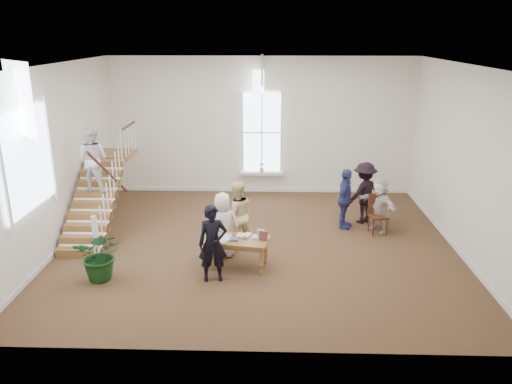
{
  "coord_description": "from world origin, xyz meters",
  "views": [
    {
      "loc": [
        0.31,
        -11.8,
        5.25
      ],
      "look_at": [
        -0.07,
        0.4,
        1.3
      ],
      "focal_mm": 35.0,
      "sensor_mm": 36.0,
      "label": 1
    }
  ],
  "objects_px": {
    "library_table": "(235,242)",
    "woman_cluster_b": "(364,193)",
    "elderly_woman": "(223,225)",
    "woman_cluster_c": "(379,205)",
    "side_chair": "(377,211)",
    "police_officer": "(213,244)",
    "woman_cluster_a": "(345,199)",
    "floor_plant": "(101,255)",
    "person_yellow": "(237,215)"
  },
  "relations": [
    {
      "from": "library_table",
      "to": "person_yellow",
      "type": "xyz_separation_m",
      "value": [
        -0.03,
        1.1,
        0.25
      ]
    },
    {
      "from": "woman_cluster_a",
      "to": "floor_plant",
      "type": "height_order",
      "value": "woman_cluster_a"
    },
    {
      "from": "woman_cluster_c",
      "to": "police_officer",
      "type": "bearing_deg",
      "value": -88.69
    },
    {
      "from": "library_table",
      "to": "police_officer",
      "type": "relative_size",
      "value": 0.93
    },
    {
      "from": "library_table",
      "to": "woman_cluster_b",
      "type": "relative_size",
      "value": 0.91
    },
    {
      "from": "woman_cluster_b",
      "to": "floor_plant",
      "type": "xyz_separation_m",
      "value": [
        -6.36,
        -3.65,
        -0.3
      ]
    },
    {
      "from": "person_yellow",
      "to": "woman_cluster_a",
      "type": "distance_m",
      "value": 3.22
    },
    {
      "from": "side_chair",
      "to": "woman_cluster_c",
      "type": "bearing_deg",
      "value": 55.39
    },
    {
      "from": "person_yellow",
      "to": "woman_cluster_c",
      "type": "bearing_deg",
      "value": 176.21
    },
    {
      "from": "woman_cluster_b",
      "to": "person_yellow",
      "type": "bearing_deg",
      "value": -6.82
    },
    {
      "from": "police_officer",
      "to": "library_table",
      "type": "bearing_deg",
      "value": 46.49
    },
    {
      "from": "side_chair",
      "to": "woman_cluster_b",
      "type": "bearing_deg",
      "value": 99.39
    },
    {
      "from": "library_table",
      "to": "floor_plant",
      "type": "distance_m",
      "value": 2.97
    },
    {
      "from": "person_yellow",
      "to": "library_table",
      "type": "bearing_deg",
      "value": 69.83
    },
    {
      "from": "police_officer",
      "to": "side_chair",
      "type": "bearing_deg",
      "value": 24.31
    },
    {
      "from": "library_table",
      "to": "elderly_woman",
      "type": "xyz_separation_m",
      "value": [
        -0.33,
        0.6,
        0.17
      ]
    },
    {
      "from": "side_chair",
      "to": "police_officer",
      "type": "bearing_deg",
      "value": -153.83
    },
    {
      "from": "library_table",
      "to": "woman_cluster_a",
      "type": "height_order",
      "value": "woman_cluster_a"
    },
    {
      "from": "woman_cluster_c",
      "to": "side_chair",
      "type": "relative_size",
      "value": 1.41
    },
    {
      "from": "side_chair",
      "to": "floor_plant",
      "type": "bearing_deg",
      "value": -164.74
    },
    {
      "from": "library_table",
      "to": "floor_plant",
      "type": "relative_size",
      "value": 1.39
    },
    {
      "from": "elderly_woman",
      "to": "woman_cluster_c",
      "type": "distance_m",
      "value": 4.43
    },
    {
      "from": "woman_cluster_a",
      "to": "woman_cluster_c",
      "type": "bearing_deg",
      "value": -80.44
    },
    {
      "from": "elderly_woman",
      "to": "woman_cluster_b",
      "type": "height_order",
      "value": "woman_cluster_b"
    },
    {
      "from": "library_table",
      "to": "side_chair",
      "type": "xyz_separation_m",
      "value": [
        3.71,
        2.2,
        -0.02
      ]
    },
    {
      "from": "woman_cluster_a",
      "to": "person_yellow",
      "type": "bearing_deg",
      "value": 138.12
    },
    {
      "from": "person_yellow",
      "to": "floor_plant",
      "type": "bearing_deg",
      "value": 10.51
    },
    {
      "from": "person_yellow",
      "to": "side_chair",
      "type": "height_order",
      "value": "person_yellow"
    },
    {
      "from": "woman_cluster_b",
      "to": "elderly_woman",
      "type": "bearing_deg",
      "value": -2.97
    },
    {
      "from": "police_officer",
      "to": "person_yellow",
      "type": "distance_m",
      "value": 1.8
    },
    {
      "from": "elderly_woman",
      "to": "side_chair",
      "type": "distance_m",
      "value": 4.34
    },
    {
      "from": "person_yellow",
      "to": "floor_plant",
      "type": "relative_size",
      "value": 1.51
    },
    {
      "from": "elderly_woman",
      "to": "police_officer",
      "type": "bearing_deg",
      "value": 80.69
    },
    {
      "from": "woman_cluster_c",
      "to": "library_table",
      "type": "bearing_deg",
      "value": -92.38
    },
    {
      "from": "library_table",
      "to": "person_yellow",
      "type": "height_order",
      "value": "person_yellow"
    },
    {
      "from": "person_yellow",
      "to": "woman_cluster_b",
      "type": "height_order",
      "value": "woman_cluster_b"
    },
    {
      "from": "woman_cluster_c",
      "to": "elderly_woman",
      "type": "bearing_deg",
      "value": -101.24
    },
    {
      "from": "person_yellow",
      "to": "side_chair",
      "type": "bearing_deg",
      "value": 174.88
    },
    {
      "from": "police_officer",
      "to": "floor_plant",
      "type": "bearing_deg",
      "value": 170.74
    },
    {
      "from": "elderly_woman",
      "to": "woman_cluster_c",
      "type": "height_order",
      "value": "elderly_woman"
    },
    {
      "from": "police_officer",
      "to": "woman_cluster_a",
      "type": "xyz_separation_m",
      "value": [
        3.29,
        3.16,
        -0.02
      ]
    },
    {
      "from": "library_table",
      "to": "woman_cluster_c",
      "type": "height_order",
      "value": "woman_cluster_c"
    },
    {
      "from": "elderly_woman",
      "to": "woman_cluster_a",
      "type": "height_order",
      "value": "woman_cluster_a"
    },
    {
      "from": "library_table",
      "to": "elderly_woman",
      "type": "height_order",
      "value": "elderly_woman"
    },
    {
      "from": "woman_cluster_b",
      "to": "woman_cluster_c",
      "type": "relative_size",
      "value": 1.17
    },
    {
      "from": "woman_cluster_c",
      "to": "person_yellow",
      "type": "bearing_deg",
      "value": -106.22
    },
    {
      "from": "woman_cluster_a",
      "to": "side_chair",
      "type": "distance_m",
      "value": 0.93
    },
    {
      "from": "woman_cluster_a",
      "to": "woman_cluster_c",
      "type": "xyz_separation_m",
      "value": [
        0.9,
        -0.2,
        -0.09
      ]
    },
    {
      "from": "woman_cluster_b",
      "to": "side_chair",
      "type": "distance_m",
      "value": 0.85
    },
    {
      "from": "woman_cluster_c",
      "to": "floor_plant",
      "type": "relative_size",
      "value": 1.3
    }
  ]
}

